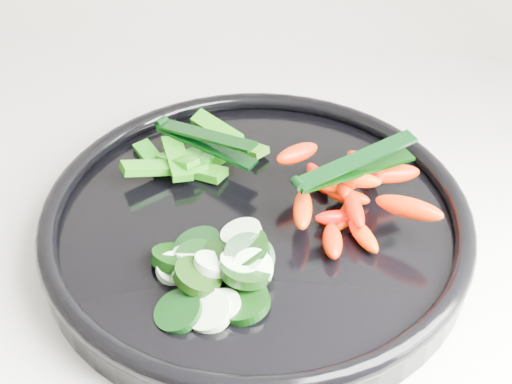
# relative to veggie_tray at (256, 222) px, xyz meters

# --- Properties ---
(veggie_tray) EXTENTS (0.45, 0.45, 0.04)m
(veggie_tray) POSITION_rel_veggie_tray_xyz_m (0.00, 0.00, 0.00)
(veggie_tray) COLOR black
(veggie_tray) RESTS_ON counter
(cucumber_pile) EXTENTS (0.11, 0.12, 0.04)m
(cucumber_pile) POSITION_rel_veggie_tray_xyz_m (-0.02, -0.07, 0.01)
(cucumber_pile) COLOR black
(cucumber_pile) RESTS_ON veggie_tray
(carrot_pile) EXTENTS (0.15, 0.16, 0.05)m
(carrot_pile) POSITION_rel_veggie_tray_xyz_m (0.08, 0.02, 0.03)
(carrot_pile) COLOR #F11800
(carrot_pile) RESTS_ON veggie_tray
(pepper_pile) EXTENTS (0.13, 0.11, 0.03)m
(pepper_pile) POSITION_rel_veggie_tray_xyz_m (-0.07, 0.07, 0.01)
(pepper_pile) COLOR #0A730E
(pepper_pile) RESTS_ON veggie_tray
(tong_carrot) EXTENTS (0.10, 0.07, 0.02)m
(tong_carrot) POSITION_rel_veggie_tray_xyz_m (0.08, 0.02, 0.05)
(tong_carrot) COLOR black
(tong_carrot) RESTS_ON carrot_pile
(tong_pepper) EXTENTS (0.11, 0.06, 0.02)m
(tong_pepper) POSITION_rel_veggie_tray_xyz_m (-0.06, 0.08, 0.03)
(tong_pepper) COLOR black
(tong_pepper) RESTS_ON pepper_pile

